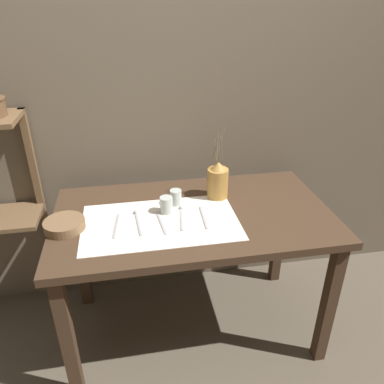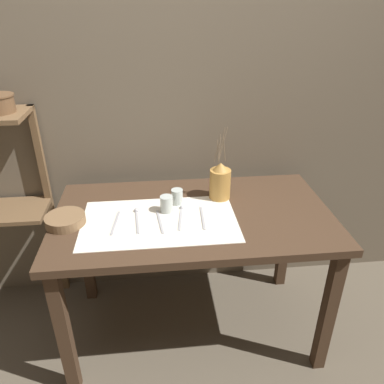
# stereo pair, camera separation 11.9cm
# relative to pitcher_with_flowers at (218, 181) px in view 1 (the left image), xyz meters

# --- Properties ---
(ground_plane) EXTENTS (12.00, 12.00, 0.00)m
(ground_plane) POSITION_rel_pitcher_with_flowers_xyz_m (-0.16, -0.14, -0.90)
(ground_plane) COLOR brown
(stone_wall_back) EXTENTS (7.00, 0.06, 2.40)m
(stone_wall_back) POSITION_rel_pitcher_with_flowers_xyz_m (-0.16, 0.36, 0.30)
(stone_wall_back) COLOR #6B5E4C
(stone_wall_back) RESTS_ON ground_plane
(wooden_table) EXTENTS (1.40, 0.78, 0.80)m
(wooden_table) POSITION_rel_pitcher_with_flowers_xyz_m (-0.16, -0.14, -0.20)
(wooden_table) COLOR #422D1E
(wooden_table) RESTS_ON ground_plane
(linen_cloth) EXTENTS (0.75, 0.45, 0.00)m
(linen_cloth) POSITION_rel_pitcher_with_flowers_xyz_m (-0.33, -0.20, -0.10)
(linen_cloth) COLOR silver
(linen_cloth) RESTS_ON wooden_table
(pitcher_with_flowers) EXTENTS (0.11, 0.11, 0.40)m
(pitcher_with_flowers) POSITION_rel_pitcher_with_flowers_xyz_m (0.00, 0.00, 0.00)
(pitcher_with_flowers) COLOR #B7843D
(pitcher_with_flowers) RESTS_ON wooden_table
(wooden_bowl) EXTENTS (0.19, 0.19, 0.05)m
(wooden_bowl) POSITION_rel_pitcher_with_flowers_xyz_m (-0.78, -0.18, -0.07)
(wooden_bowl) COLOR brown
(wooden_bowl) RESTS_ON wooden_table
(glass_tumbler_near) EXTENTS (0.06, 0.06, 0.08)m
(glass_tumbler_near) POSITION_rel_pitcher_with_flowers_xyz_m (-0.29, -0.12, -0.05)
(glass_tumbler_near) COLOR #B7C1BC
(glass_tumbler_near) RESTS_ON wooden_table
(glass_tumbler_far) EXTENTS (0.06, 0.06, 0.08)m
(glass_tumbler_far) POSITION_rel_pitcher_with_flowers_xyz_m (-0.23, -0.04, -0.05)
(glass_tumbler_far) COLOR #B7C1BC
(glass_tumbler_far) RESTS_ON wooden_table
(knife_center) EXTENTS (0.04, 0.21, 0.00)m
(knife_center) POSITION_rel_pitcher_with_flowers_xyz_m (-0.54, -0.20, -0.09)
(knife_center) COLOR #A8A8AD
(knife_center) RESTS_ON wooden_table
(spoon_inner) EXTENTS (0.03, 0.22, 0.02)m
(spoon_inner) POSITION_rel_pitcher_with_flowers_xyz_m (-0.44, -0.15, -0.09)
(spoon_inner) COLOR #A8A8AD
(spoon_inner) RESTS_ON wooden_table
(fork_inner) EXTENTS (0.03, 0.21, 0.00)m
(fork_inner) POSITION_rel_pitcher_with_flowers_xyz_m (-0.33, -0.21, -0.09)
(fork_inner) COLOR #A8A8AD
(fork_inner) RESTS_ON wooden_table
(spoon_outer) EXTENTS (0.05, 0.22, 0.02)m
(spoon_outer) POSITION_rel_pitcher_with_flowers_xyz_m (-0.22, -0.14, -0.09)
(spoon_outer) COLOR #A8A8AD
(spoon_outer) RESTS_ON wooden_table
(fork_outer) EXTENTS (0.02, 0.21, 0.00)m
(fork_outer) POSITION_rel_pitcher_with_flowers_xyz_m (-0.12, -0.20, -0.09)
(fork_outer) COLOR #A8A8AD
(fork_outer) RESTS_ON wooden_table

